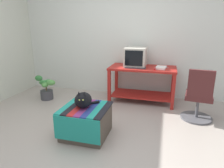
% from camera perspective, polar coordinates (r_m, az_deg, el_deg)
% --- Properties ---
extents(ground_plane, '(14.00, 14.00, 0.00)m').
position_cam_1_polar(ground_plane, '(3.01, -5.62, -14.51)').
color(ground_plane, '#9E9389').
extents(back_wall, '(8.00, 0.10, 2.60)m').
position_cam_1_polar(back_wall, '(4.56, 3.31, 13.31)').
color(back_wall, silver).
rests_on(back_wall, ground_plane).
extents(desk, '(1.33, 0.68, 0.73)m').
position_cam_1_polar(desk, '(4.16, 8.60, 1.68)').
color(desk, maroon).
rests_on(desk, ground_plane).
extents(tv_monitor, '(0.42, 0.47, 0.38)m').
position_cam_1_polar(tv_monitor, '(4.14, 6.74, 7.60)').
color(tv_monitor, '#BCB7A8').
rests_on(tv_monitor, desk).
extents(keyboard, '(0.40, 0.16, 0.02)m').
position_cam_1_polar(keyboard, '(3.98, 6.71, 4.68)').
color(keyboard, '#333338').
rests_on(keyboard, desk).
extents(book, '(0.22, 0.29, 0.04)m').
position_cam_1_polar(book, '(4.03, 13.79, 4.57)').
color(book, white).
rests_on(book, desk).
extents(ottoman_with_blanket, '(0.64, 0.65, 0.44)m').
position_cam_1_polar(ottoman_with_blanket, '(2.94, -7.43, -10.50)').
color(ottoman_with_blanket, '#4C4238').
rests_on(ottoman_with_blanket, ground_plane).
extents(cat, '(0.34, 0.40, 0.27)m').
position_cam_1_polar(cat, '(2.81, -8.24, -4.48)').
color(cat, black).
rests_on(cat, ottoman_with_blanket).
extents(potted_plant, '(0.44, 0.30, 0.54)m').
position_cam_1_polar(potted_plant, '(4.51, -18.21, -1.25)').
color(potted_plant, '#3D3D42').
rests_on(potted_plant, ground_plane).
extents(office_chair, '(0.52, 0.52, 0.89)m').
position_cam_1_polar(office_chair, '(3.59, 23.44, -3.80)').
color(office_chair, '#4C4C51').
rests_on(office_chair, ground_plane).
extents(stapler, '(0.04, 0.11, 0.04)m').
position_cam_1_polar(stapler, '(3.87, 12.09, 4.24)').
color(stapler, '#A31E1E').
rests_on(stapler, desk).
extents(pen, '(0.12, 0.08, 0.01)m').
position_cam_1_polar(pen, '(4.09, 15.07, 4.45)').
color(pen, '#B7B7BC').
rests_on(pen, desk).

